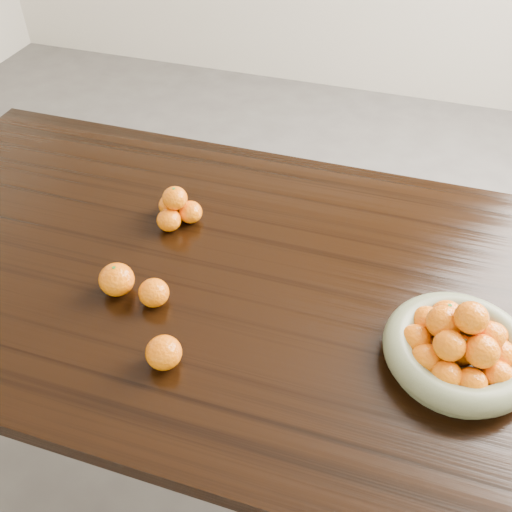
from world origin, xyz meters
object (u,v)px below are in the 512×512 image
(orange_pyramid, at_px, (176,209))
(loose_orange_0, at_px, (117,280))
(dining_table, at_px, (257,302))
(fruit_bowl, at_px, (459,348))

(orange_pyramid, xyz_separation_m, loose_orange_0, (-0.03, -0.26, -0.00))
(orange_pyramid, bearing_deg, dining_table, -26.84)
(dining_table, xyz_separation_m, loose_orange_0, (-0.27, -0.14, 0.13))
(fruit_bowl, relative_size, loose_orange_0, 3.76)
(fruit_bowl, height_order, loose_orange_0, fruit_bowl)
(dining_table, relative_size, orange_pyramid, 16.95)
(fruit_bowl, bearing_deg, loose_orange_0, -177.71)
(dining_table, height_order, fruit_bowl, fruit_bowl)
(dining_table, distance_m, loose_orange_0, 0.33)
(dining_table, bearing_deg, orange_pyramid, 153.16)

